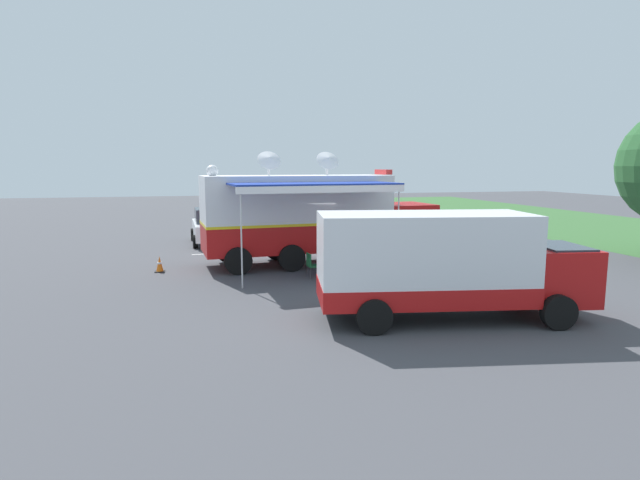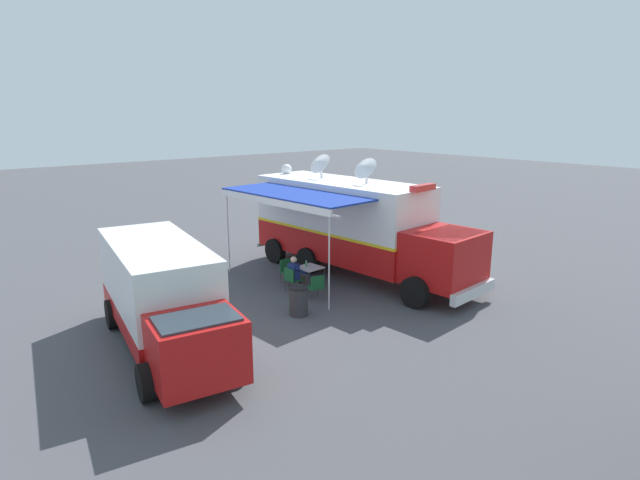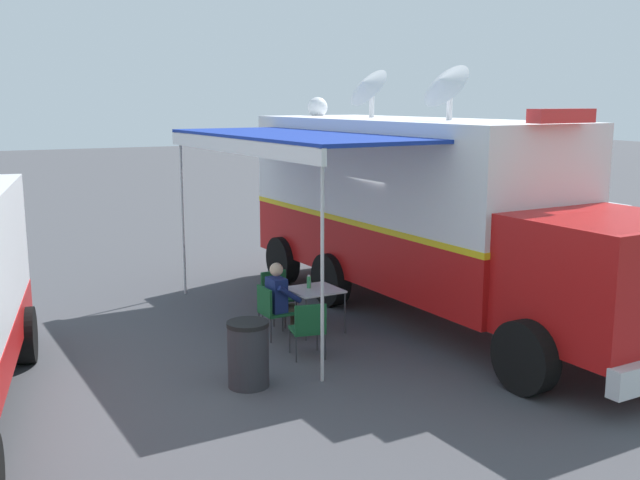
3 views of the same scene
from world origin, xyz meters
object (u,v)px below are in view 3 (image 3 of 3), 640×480
Objects in this scene: folding_table at (315,292)px; traffic_cone at (283,243)px; folding_chair_beside_table at (277,292)px; car_behind_truck at (550,214)px; seated_responder at (282,298)px; folding_chair_at_table at (271,308)px; folding_chair_spare_by_truck at (309,326)px; command_truck at (426,207)px; water_bottle at (309,282)px; trash_bin at (248,354)px.

folding_table reaches higher than traffic_cone.
traffic_cone is at bearing -114.55° from folding_chair_beside_table.
folding_chair_beside_table is 0.20× the size of car_behind_truck.
car_behind_truck is at bearing -157.56° from seated_responder.
folding_chair_at_table is 1.16m from folding_chair_spare_by_truck.
folding_chair_at_table is 1.00× the size of folding_chair_spare_by_truck.
command_truck is 3.40m from folding_chair_at_table.
traffic_cone is at bearing -113.63° from seated_responder.
folding_chair_at_table is (0.75, 0.14, -0.32)m from water_bottle.
folding_chair_at_table is 1.00× the size of folding_chair_beside_table.
folding_chair_at_table is at bearing 64.94° from traffic_cone.
trash_bin is (1.82, 1.92, -0.38)m from water_bottle.
folding_table is at bearing -119.62° from folding_chair_spare_by_truck.
trash_bin is at bearing 28.04° from car_behind_truck.
folding_chair_spare_by_truck is (0.62, 1.29, -0.32)m from water_bottle.
seated_responder is 10.14m from car_behind_truck.
command_truck reaches higher than folding_chair_at_table.
car_behind_truck is (-9.56, -3.88, 0.37)m from folding_chair_at_table.
water_bottle is 0.82m from folding_chair_at_table.
trash_bin is at bearing 24.86° from command_truck.
seated_responder is (0.28, 0.87, 0.14)m from folding_chair_beside_table.
folding_chair_at_table is 0.70× the size of seated_responder.
trash_bin is at bearing 27.57° from folding_chair_spare_by_truck.
car_behind_truck is at bearing -151.90° from folding_chair_spare_by_truck.
water_bottle reaches higher than folding_table.
folding_chair_spare_by_truck is at bearing 60.38° from folding_table.
folding_table is 0.20m from water_bottle.
folding_chair_beside_table is at bearing -69.50° from water_bottle.
car_behind_truck reaches higher than folding_chair_beside_table.
command_truck is at bearing 92.27° from traffic_cone.
folding_chair_at_table reaches higher than folding_table.
folding_table is 9.57m from car_behind_truck.
car_behind_truck reaches higher than traffic_cone.
folding_chair_at_table is at bearing -83.79° from folding_chair_spare_by_truck.
folding_chair_spare_by_truck is (0.34, 2.03, 0.00)m from folding_chair_beside_table.
water_bottle reaches higher than folding_chair_spare_by_truck.
folding_chair_beside_table is 2.06m from folding_chair_spare_by_truck.
command_truck reaches higher than folding_chair_beside_table.
trash_bin reaches higher than traffic_cone.
command_truck is at bearing -177.34° from folding_chair_at_table.
folding_chair_at_table is 6.71m from traffic_cone.
water_bottle reaches higher than folding_chair_at_table.
traffic_cone is (-2.10, -5.94, -0.55)m from water_bottle.
seated_responder is (0.56, 0.13, -0.18)m from water_bottle.
folding_chair_at_table is at bearing -121.19° from trash_bin.
car_behind_truck reaches higher than folding_chair_spare_by_truck.
seated_responder is (-0.06, -1.17, 0.14)m from folding_chair_spare_by_truck.
folding_chair_spare_by_truck is 1.50× the size of traffic_cone.
water_bottle is 0.60m from seated_responder.
water_bottle is at bearing 110.50° from folding_chair_beside_table.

